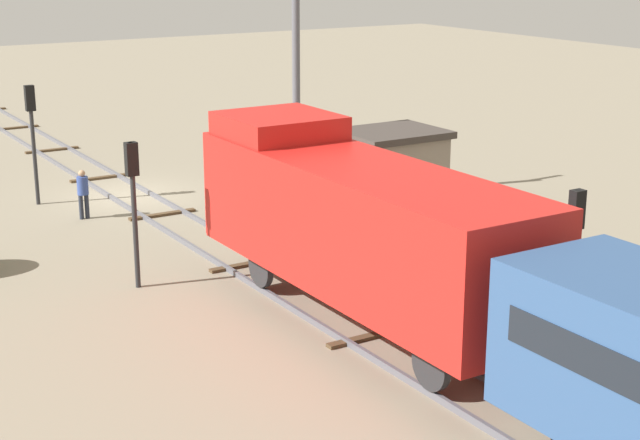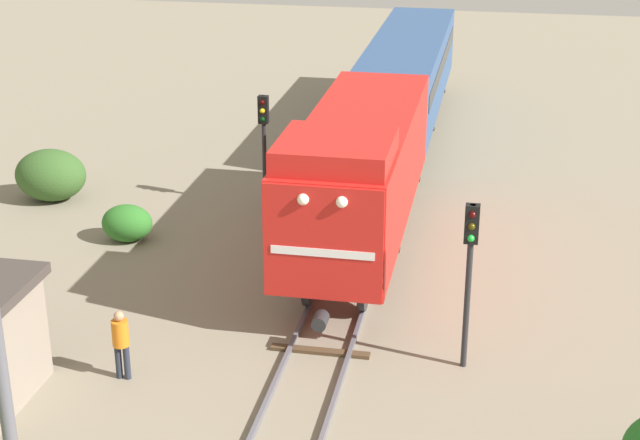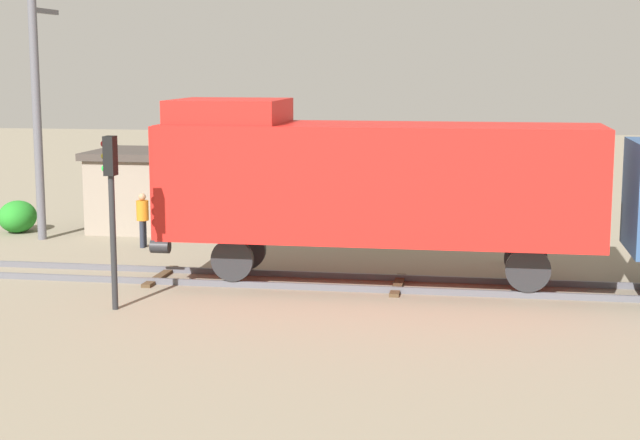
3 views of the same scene
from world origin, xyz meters
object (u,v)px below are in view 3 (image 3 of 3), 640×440
Objects in this scene: worker_by_signal at (143,216)px; traffic_signal_far at (509,171)px; locomotive at (371,179)px; traffic_signal_mid at (111,190)px; catenary_mast at (38,113)px; relay_hut at (137,189)px.

traffic_signal_far is at bearing -25.91° from worker_by_signal.
traffic_signal_mid is (3.40, -5.60, 0.04)m from locomotive.
traffic_signal_far is 2.22× the size of worker_by_signal.
traffic_signal_far is at bearing 84.38° from catenary_mast.
catenary_mast reaches higher than traffic_signal_mid.
traffic_signal_mid is at bearing 17.13° from relay_hut.
worker_by_signal is at bearing -118.94° from locomotive.
catenary_mast is (-8.46, -5.73, 1.30)m from traffic_signal_mid.
catenary_mast is at bearing -95.62° from traffic_signal_far.
worker_by_signal is 3.59m from relay_hut.
traffic_signal_far is 0.49× the size of catenary_mast.
locomotive is 1.50× the size of catenary_mast.
worker_by_signal is at bearing 22.42° from relay_hut.
traffic_signal_mid reaches higher than worker_by_signal.
locomotive is 12.48m from catenary_mast.
traffic_signal_far is at bearing 72.66° from relay_hut.
traffic_signal_mid is 1.07× the size of traffic_signal_far.
relay_hut is (-3.90, -12.49, -1.25)m from traffic_signal_far.
locomotive is 2.87× the size of traffic_signal_mid.
traffic_signal_mid is at bearing 34.09° from catenary_mast.
traffic_signal_mid is 10.30m from catenary_mast.
locomotive is 11.76m from relay_hut.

